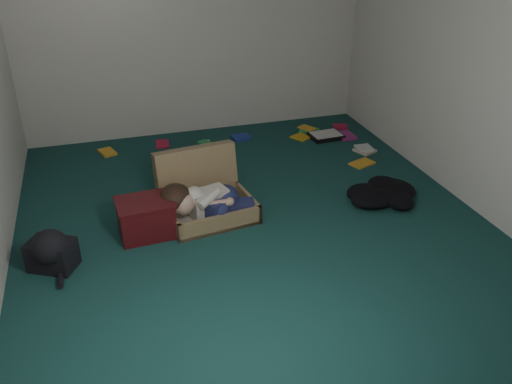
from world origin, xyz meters
TOP-DOWN VIEW (x-y plane):
  - floor at (0.00, 0.00)m, footprint 4.50×4.50m
  - wall_back at (0.00, 2.25)m, footprint 4.50×0.00m
  - wall_front at (0.00, -2.25)m, footprint 4.50×0.00m
  - wall_right at (2.00, 0.00)m, footprint 0.00×4.50m
  - suitcase at (-0.36, 0.26)m, footprint 0.85×0.83m
  - person at (-0.39, 0.07)m, footprint 0.83×0.40m
  - maroon_bin at (-0.91, 0.02)m, footprint 0.49×0.40m
  - backpack at (-1.66, -0.25)m, footprint 0.53×0.50m
  - clothing_pile at (1.28, -0.04)m, footprint 0.54×0.46m
  - paper_tray at (1.40, 1.56)m, footprint 0.39×0.31m
  - book_scatter at (0.76, 1.59)m, footprint 3.07×1.42m

SIDE VIEW (x-z plane):
  - floor at x=0.00m, z-range 0.00..0.00m
  - book_scatter at x=0.76m, z-range 0.00..0.02m
  - paper_tray at x=1.40m, z-range 0.00..0.05m
  - clothing_pile at x=1.28m, z-range 0.00..0.16m
  - backpack at x=-1.66m, z-range 0.00..0.25m
  - maroon_bin at x=-0.91m, z-range 0.00..0.32m
  - suitcase at x=-0.36m, z-range -0.11..0.44m
  - person at x=-0.39m, z-range 0.04..0.38m
  - wall_back at x=0.00m, z-range -0.95..3.55m
  - wall_front at x=0.00m, z-range -0.95..3.55m
  - wall_right at x=2.00m, z-range -0.95..3.55m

